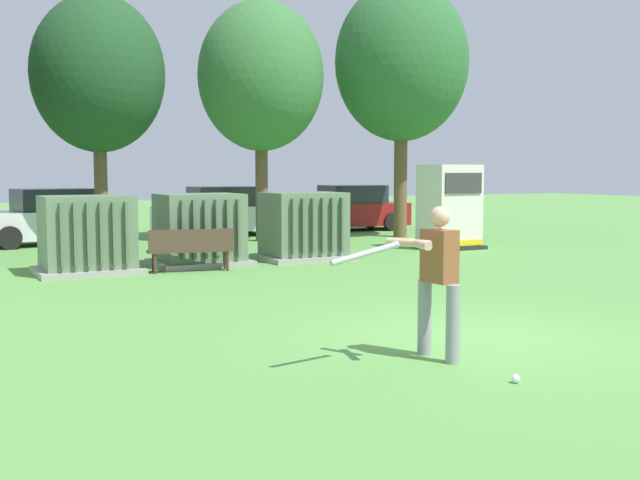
{
  "coord_description": "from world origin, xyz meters",
  "views": [
    {
      "loc": [
        -6.39,
        -7.85,
        2.14
      ],
      "look_at": [
        -0.46,
        3.5,
        1.0
      ],
      "focal_mm": 43.84,
      "sensor_mm": 36.0,
      "label": 1
    }
  ],
  "objects_px": {
    "parked_car_rightmost": "(350,209)",
    "transformer_west": "(87,236)",
    "transformer_mid_east": "(303,227)",
    "generator_enclosure": "(449,207)",
    "parked_car_right_of_center": "(221,213)",
    "sports_ball": "(516,379)",
    "batter": "(435,274)",
    "parked_car_left_of_center": "(50,219)",
    "transformer_mid_west": "(200,231)",
    "park_bench": "(191,247)"
  },
  "relations": [
    {
      "from": "transformer_mid_east",
      "to": "park_bench",
      "type": "xyz_separation_m",
      "value": [
        -3.15,
        -1.0,
        -0.25
      ]
    },
    {
      "from": "generator_enclosure",
      "to": "parked_car_right_of_center",
      "type": "bearing_deg",
      "value": 120.97
    },
    {
      "from": "transformer_mid_east",
      "to": "parked_car_right_of_center",
      "type": "height_order",
      "value": "same"
    },
    {
      "from": "transformer_west",
      "to": "parked_car_left_of_center",
      "type": "xyz_separation_m",
      "value": [
        0.32,
        7.03,
        -0.04
      ]
    },
    {
      "from": "transformer_mid_west",
      "to": "generator_enclosure",
      "type": "bearing_deg",
      "value": 3.78
    },
    {
      "from": "generator_enclosure",
      "to": "park_bench",
      "type": "distance_m",
      "value": 8.08
    },
    {
      "from": "transformer_west",
      "to": "parked_car_rightmost",
      "type": "bearing_deg",
      "value": 35.73
    },
    {
      "from": "transformer_mid_west",
      "to": "park_bench",
      "type": "distance_m",
      "value": 1.25
    },
    {
      "from": "park_bench",
      "to": "parked_car_rightmost",
      "type": "xyz_separation_m",
      "value": [
        8.75,
        8.55,
        0.22
      ]
    },
    {
      "from": "batter",
      "to": "parked_car_left_of_center",
      "type": "height_order",
      "value": "batter"
    },
    {
      "from": "park_bench",
      "to": "parked_car_rightmost",
      "type": "height_order",
      "value": "parked_car_rightmost"
    },
    {
      "from": "sports_ball",
      "to": "transformer_mid_west",
      "type": "bearing_deg",
      "value": 87.84
    },
    {
      "from": "transformer_mid_west",
      "to": "sports_ball",
      "type": "bearing_deg",
      "value": -92.16
    },
    {
      "from": "transformer_west",
      "to": "transformer_mid_west",
      "type": "xyz_separation_m",
      "value": [
        2.54,
        0.25,
        0.0
      ]
    },
    {
      "from": "transformer_mid_west",
      "to": "parked_car_right_of_center",
      "type": "relative_size",
      "value": 0.5
    },
    {
      "from": "transformer_mid_east",
      "to": "parked_car_rightmost",
      "type": "height_order",
      "value": "same"
    },
    {
      "from": "transformer_mid_west",
      "to": "park_bench",
      "type": "relative_size",
      "value": 1.14
    },
    {
      "from": "generator_enclosure",
      "to": "transformer_mid_west",
      "type": "bearing_deg",
      "value": -176.22
    },
    {
      "from": "parked_car_right_of_center",
      "to": "park_bench",
      "type": "bearing_deg",
      "value": -114.27
    },
    {
      "from": "sports_ball",
      "to": "parked_car_rightmost",
      "type": "height_order",
      "value": "parked_car_rightmost"
    },
    {
      "from": "transformer_mid_west",
      "to": "parked_car_left_of_center",
      "type": "xyz_separation_m",
      "value": [
        -2.22,
        6.78,
        -0.04
      ]
    },
    {
      "from": "transformer_mid_east",
      "to": "parked_car_left_of_center",
      "type": "bearing_deg",
      "value": 124.95
    },
    {
      "from": "park_bench",
      "to": "parked_car_left_of_center",
      "type": "height_order",
      "value": "parked_car_left_of_center"
    },
    {
      "from": "transformer_mid_east",
      "to": "generator_enclosure",
      "type": "bearing_deg",
      "value": 6.81
    },
    {
      "from": "transformer_mid_east",
      "to": "transformer_mid_west",
      "type": "bearing_deg",
      "value": 178.15
    },
    {
      "from": "sports_ball",
      "to": "parked_car_right_of_center",
      "type": "bearing_deg",
      "value": 78.72
    },
    {
      "from": "parked_car_right_of_center",
      "to": "parked_car_rightmost",
      "type": "height_order",
      "value": "same"
    },
    {
      "from": "batter",
      "to": "parked_car_left_of_center",
      "type": "distance_m",
      "value": 16.6
    },
    {
      "from": "parked_car_rightmost",
      "to": "generator_enclosure",
      "type": "bearing_deg",
      "value": -96.87
    },
    {
      "from": "batter",
      "to": "parked_car_rightmost",
      "type": "bearing_deg",
      "value": 63.08
    },
    {
      "from": "transformer_mid_west",
      "to": "sports_ball",
      "type": "relative_size",
      "value": 23.33
    },
    {
      "from": "batter",
      "to": "sports_ball",
      "type": "xyz_separation_m",
      "value": [
        0.14,
        -1.2,
        -0.93
      ]
    },
    {
      "from": "sports_ball",
      "to": "parked_car_rightmost",
      "type": "bearing_deg",
      "value": 64.96
    },
    {
      "from": "transformer_mid_east",
      "to": "batter",
      "type": "height_order",
      "value": "batter"
    },
    {
      "from": "parked_car_rightmost",
      "to": "transformer_west",
      "type": "bearing_deg",
      "value": -144.27
    },
    {
      "from": "transformer_mid_west",
      "to": "parked_car_right_of_center",
      "type": "height_order",
      "value": "same"
    },
    {
      "from": "generator_enclosure",
      "to": "parked_car_left_of_center",
      "type": "bearing_deg",
      "value": 146.62
    },
    {
      "from": "parked_car_left_of_center",
      "to": "parked_car_right_of_center",
      "type": "distance_m",
      "value": 5.47
    },
    {
      "from": "sports_ball",
      "to": "parked_car_right_of_center",
      "type": "xyz_separation_m",
      "value": [
        3.64,
        18.26,
        0.71
      ]
    },
    {
      "from": "transformer_west",
      "to": "generator_enclosure",
      "type": "relative_size",
      "value": 0.91
    },
    {
      "from": "park_bench",
      "to": "parked_car_left_of_center",
      "type": "bearing_deg",
      "value": 101.85
    },
    {
      "from": "parked_car_left_of_center",
      "to": "transformer_mid_west",
      "type": "bearing_deg",
      "value": -71.89
    },
    {
      "from": "park_bench",
      "to": "sports_ball",
      "type": "distance_m",
      "value": 9.86
    },
    {
      "from": "batter",
      "to": "parked_car_left_of_center",
      "type": "relative_size",
      "value": 0.4
    },
    {
      "from": "transformer_mid_east",
      "to": "generator_enclosure",
      "type": "height_order",
      "value": "generator_enclosure"
    },
    {
      "from": "transformer_mid_east",
      "to": "parked_car_right_of_center",
      "type": "bearing_deg",
      "value": 85.0
    },
    {
      "from": "transformer_mid_east",
      "to": "parked_car_rightmost",
      "type": "distance_m",
      "value": 9.4
    },
    {
      "from": "sports_ball",
      "to": "batter",
      "type": "bearing_deg",
      "value": 96.7
    },
    {
      "from": "generator_enclosure",
      "to": "parked_car_left_of_center",
      "type": "xyz_separation_m",
      "value": [
        -9.56,
        6.3,
        -0.38
      ]
    },
    {
      "from": "park_bench",
      "to": "sports_ball",
      "type": "relative_size",
      "value": 20.44
    }
  ]
}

